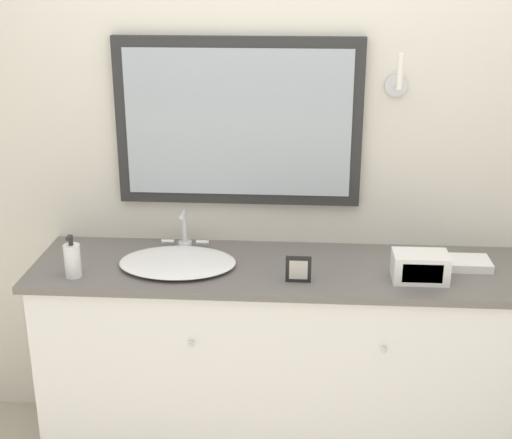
{
  "coord_description": "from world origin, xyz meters",
  "views": [
    {
      "loc": [
        0.04,
        -2.36,
        2.06
      ],
      "look_at": [
        -0.14,
        0.31,
        1.09
      ],
      "focal_mm": 50.0,
      "sensor_mm": 36.0,
      "label": 1
    }
  ],
  "objects": [
    {
      "name": "wall_back",
      "position": [
        -0.01,
        0.6,
        1.28
      ],
      "size": [
        8.0,
        0.18,
        2.55
      ],
      "color": "silver",
      "rests_on": "ground_plane"
    },
    {
      "name": "appliance_box",
      "position": [
        0.51,
        0.21,
        0.95
      ],
      "size": [
        0.21,
        0.13,
        0.11
      ],
      "color": "white",
      "rests_on": "vanity_counter"
    },
    {
      "name": "picture_frame",
      "position": [
        0.04,
        0.16,
        0.95
      ],
      "size": [
        0.1,
        0.01,
        0.11
      ],
      "color": "black",
      "rests_on": "vanity_counter"
    },
    {
      "name": "soap_bottle",
      "position": [
        -0.85,
        0.15,
        0.96
      ],
      "size": [
        0.06,
        0.06,
        0.18
      ],
      "color": "white",
      "rests_on": "vanity_counter"
    },
    {
      "name": "sink_basin",
      "position": [
        -0.45,
        0.29,
        0.91
      ],
      "size": [
        0.48,
        0.4,
        0.18
      ],
      "color": "white",
      "rests_on": "vanity_counter"
    },
    {
      "name": "hand_towel_near_sink",
      "position": [
        0.72,
        0.35,
        0.91
      ],
      "size": [
        0.19,
        0.14,
        0.03
      ],
      "color": "white",
      "rests_on": "vanity_counter"
    },
    {
      "name": "vanity_counter",
      "position": [
        0.0,
        0.31,
        0.45
      ],
      "size": [
        2.1,
        0.55,
        0.89
      ],
      "color": "white",
      "rests_on": "ground_plane"
    }
  ]
}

